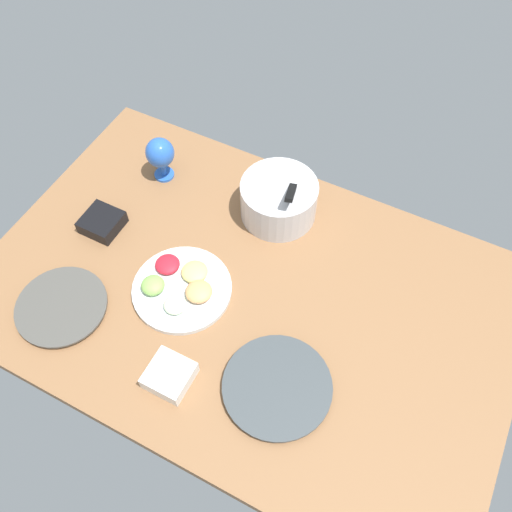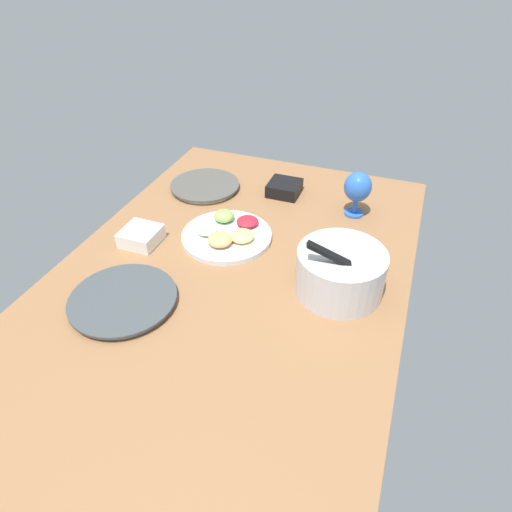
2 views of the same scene
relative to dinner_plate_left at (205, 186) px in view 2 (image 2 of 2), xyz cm
name	(u,v)px [view 2 (image 2 of 2)]	position (x,y,z in cm)	size (l,w,h in cm)	color
ground_plane	(229,281)	(46.07, 29.70, -3.09)	(160.00, 104.00, 4.00)	#8C603D
dinner_plate_left	(205,186)	(0.00, 0.00, 0.00)	(27.03, 27.03, 2.10)	silver
dinner_plate_right	(123,300)	(67.36, 6.94, 0.06)	(29.94, 29.94, 2.23)	silver
mixing_bowl	(340,271)	(41.07, 61.86, 6.12)	(24.95, 24.95, 19.54)	silver
fruit_platter	(227,234)	(28.09, 21.65, 0.63)	(30.09, 30.09, 5.51)	silver
hurricane_glass_blue	(358,188)	(-1.62, 58.57, 9.44)	(9.67, 9.67, 16.42)	blue
square_bowl_white	(141,235)	(40.14, -3.93, 1.66)	(11.71, 11.71, 4.94)	white
square_bowl_black	(284,187)	(-7.21, 30.41, 1.56)	(11.84, 11.84, 4.76)	black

